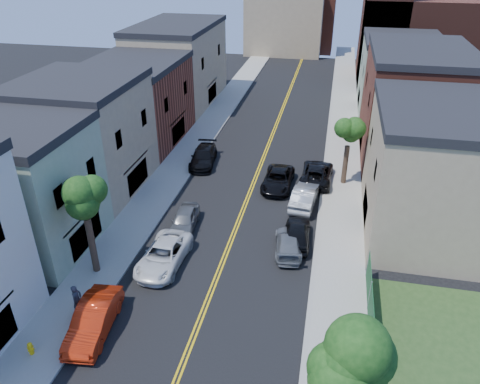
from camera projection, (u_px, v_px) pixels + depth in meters
The scene contains 29 objects.
sidewalk_left at pixel (204, 130), 52.51m from camera, with size 3.20×100.00×0.15m, color gray.
sidewalk_right at pixel (344, 141), 49.68m from camera, with size 3.20×100.00×0.15m, color gray.
curb_left at pixel (219, 131), 52.20m from camera, with size 0.30×100.00×0.15m, color gray.
curb_right at pixel (328, 140), 50.00m from camera, with size 0.30×100.00×0.15m, color gray.
bldg_left_palegrn at pixel (19, 192), 31.03m from camera, with size 9.00×8.00×8.50m, color gray.
bldg_left_tan_near at pixel (84, 139), 38.61m from camera, with size 9.00×10.00×9.00m, color #998466.
bldg_left_brick at pixel (137, 104), 48.27m from camera, with size 9.00×12.00×8.00m, color brown.
bldg_left_tan_far at pixel (178, 66), 59.89m from camera, with size 9.00×16.00×9.50m, color #998466.
bldg_right_tan at pixel (435, 175), 32.75m from camera, with size 9.00×12.00×9.00m, color #998466.
bldg_right_brick at pixel (413, 107), 44.49m from camera, with size 9.00×14.00×10.00m, color brown.
bldg_right_palegrn at pixel (399, 77), 56.84m from camera, with size 9.00×12.00×8.50m, color gray.
church at pixel (409, 32), 67.87m from camera, with size 16.20×14.20×22.60m.
backdrop_left at pixel (284, 21), 84.89m from camera, with size 14.00×8.00×12.00m, color #998466.
backdrop_center at pixel (307, 24), 88.09m from camera, with size 10.00×8.00×10.00m, color brown.
fence_right at pixel (373, 356), 22.79m from camera, with size 0.04×15.00×1.90m, color #143F1E.
tree_left_mid at pixel (81, 184), 27.10m from camera, with size 5.20×5.20×9.29m.
tree_right_corner at pixel (358, 346), 15.36m from camera, with size 5.80×5.80×10.35m.
tree_right_far at pixel (351, 123), 38.37m from camera, with size 4.40×4.40×8.03m.
red_sedan at pixel (94, 320), 25.30m from camera, with size 1.80×5.15×1.70m, color red.
white_pickup at pixel (164, 255), 30.59m from camera, with size 2.56×5.55×1.54m, color silver.
grey_car_left at pixel (185, 220), 34.49m from camera, with size 1.77×4.40×1.50m, color #53565A.
black_car_left at pixel (203, 157), 44.38m from camera, with size 2.21×5.44×1.58m, color black.
grey_car_right at pixel (288, 243), 31.99m from camera, with size 1.84×4.54×1.32m, color slate.
black_car_right at pixel (297, 233), 32.85m from camera, with size 1.84×4.57×1.56m, color black.
silver_car_right at pixel (305, 196), 37.49m from camera, with size 1.77×5.08×1.67m, color #A3A6AB.
dark_car_right_far at pixel (317, 173), 41.25m from camera, with size 2.67×5.78×1.61m, color black.
black_suv_lane at pixel (278, 179), 40.27m from camera, with size 2.48×5.37×1.49m, color black.
pedestrian_left at pixel (77, 300), 26.25m from camera, with size 0.72×0.47×1.98m, color #2B2A32.
fire_hydrant at pixel (31, 348), 23.93m from camera, with size 0.37×0.37×0.77m.
Camera 1 is at (6.26, -7.49, 19.30)m, focal length 34.24 mm.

